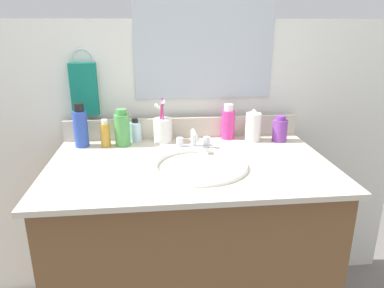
{
  "coord_description": "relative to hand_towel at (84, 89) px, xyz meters",
  "views": [
    {
      "loc": [
        -0.12,
        -1.22,
        1.28
      ],
      "look_at": [
        0.01,
        0.0,
        0.87
      ],
      "focal_mm": 33.46,
      "sensor_mm": 36.0,
      "label": 1
    }
  ],
  "objects": [
    {
      "name": "vanity_cabinet",
      "position": [
        0.42,
        -0.33,
        -0.63
      ],
      "size": [
        0.99,
        0.59,
        0.78
      ],
      "primitive_type": "cube",
      "color": "brown",
      "rests_on": "ground_plane"
    },
    {
      "name": "countertop",
      "position": [
        0.42,
        -0.33,
        -0.23
      ],
      "size": [
        1.03,
        0.64,
        0.02
      ],
      "primitive_type": "cube",
      "color": "beige",
      "rests_on": "vanity_cabinet"
    },
    {
      "name": "backsplash",
      "position": [
        0.42,
        -0.02,
        -0.17
      ],
      "size": [
        1.03,
        0.02,
        0.09
      ],
      "primitive_type": "cube",
      "color": "beige",
      "rests_on": "countertop"
    },
    {
      "name": "back_wall",
      "position": [
        0.42,
        0.04,
        -0.37
      ],
      "size": [
        2.13,
        0.04,
        1.3
      ],
      "primitive_type": "cube",
      "color": "silver",
      "rests_on": "ground_plane"
    },
    {
      "name": "mirror_panel",
      "position": [
        0.52,
        0.02,
        0.23
      ],
      "size": [
        0.6,
        0.01,
        0.56
      ],
      "primitive_type": "cube",
      "color": "#B2BCC6"
    },
    {
      "name": "towel_ring",
      "position": [
        0.0,
        0.02,
        0.12
      ],
      "size": [
        0.1,
        0.01,
        0.1
      ],
      "primitive_type": "torus",
      "rotation": [
        1.57,
        0.0,
        0.0
      ],
      "color": "silver"
    },
    {
      "name": "hand_towel",
      "position": [
        0.0,
        0.0,
        0.0
      ],
      "size": [
        0.11,
        0.04,
        0.22
      ],
      "primitive_type": "cube",
      "color": "#147260"
    },
    {
      "name": "sink_basin",
      "position": [
        0.45,
        -0.38,
        -0.25
      ],
      "size": [
        0.35,
        0.35,
        0.11
      ],
      "color": "white",
      "rests_on": "countertop"
    },
    {
      "name": "faucet",
      "position": [
        0.45,
        -0.19,
        -0.19
      ],
      "size": [
        0.16,
        0.1,
        0.08
      ],
      "color": "silver",
      "rests_on": "countertop"
    },
    {
      "name": "bottle_soap_pink",
      "position": [
        0.61,
        -0.06,
        -0.15
      ],
      "size": [
        0.06,
        0.06,
        0.15
      ],
      "color": "#D8338C",
      "rests_on": "countertop"
    },
    {
      "name": "bottle_gel_clear",
      "position": [
        0.21,
        -0.05,
        -0.18
      ],
      "size": [
        0.05,
        0.05,
        0.1
      ],
      "color": "silver",
      "rests_on": "countertop"
    },
    {
      "name": "bottle_oil_amber",
      "position": [
        0.09,
        -0.12,
        -0.17
      ],
      "size": [
        0.04,
        0.04,
        0.12
      ],
      "color": "gold",
      "rests_on": "countertop"
    },
    {
      "name": "bottle_toner_green",
      "position": [
        0.16,
        -0.11,
        -0.15
      ],
      "size": [
        0.06,
        0.06,
        0.15
      ],
      "color": "#4C9E4C",
      "rests_on": "countertop"
    },
    {
      "name": "bottle_lotion_white",
      "position": [
        0.71,
        -0.1,
        -0.15
      ],
      "size": [
        0.07,
        0.07,
        0.14
      ],
      "color": "white",
      "rests_on": "countertop"
    },
    {
      "name": "bottle_cream_purple",
      "position": [
        0.83,
        -0.12,
        -0.17
      ],
      "size": [
        0.06,
        0.06,
        0.11
      ],
      "color": "#7A3899",
      "rests_on": "countertop"
    },
    {
      "name": "bottle_shampoo_blue",
      "position": [
        -0.01,
        -0.1,
        -0.14
      ],
      "size": [
        0.06,
        0.06,
        0.18
      ],
      "color": "#2D4CB2",
      "rests_on": "countertop"
    },
    {
      "name": "cup_white_ceramic",
      "position": [
        0.33,
        -0.08,
        -0.17
      ],
      "size": [
        0.08,
        0.09,
        0.19
      ],
      "color": "white",
      "rests_on": "countertop"
    }
  ]
}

